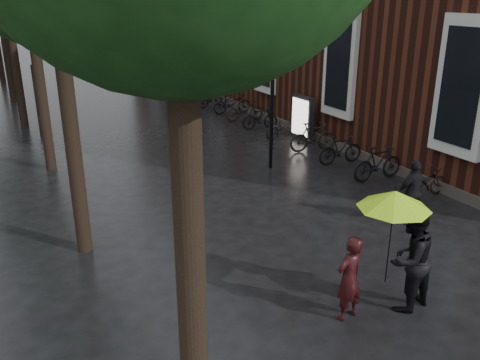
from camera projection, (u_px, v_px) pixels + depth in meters
person_burgundy at (349, 278)px, 8.57m from camera, size 0.63×0.48×1.56m
person_black at (410, 259)px, 8.80m from camera, size 1.05×0.87×1.94m
lime_umbrella at (395, 200)px, 8.23m from camera, size 1.22×1.22×1.78m
pedestrian_walking at (413, 192)px, 12.13m from camera, size 0.97×0.47×1.61m
parked_bicycles at (275, 122)px, 19.92m from camera, size 2.01×15.55×1.05m
ad_lightbox at (302, 118)px, 19.03m from camera, size 0.26×1.10×1.66m
lamp_post at (272, 91)px, 15.42m from camera, size 0.21×0.21×4.04m
cycle_sign at (35, 85)px, 19.04m from camera, size 0.16×0.55×3.02m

